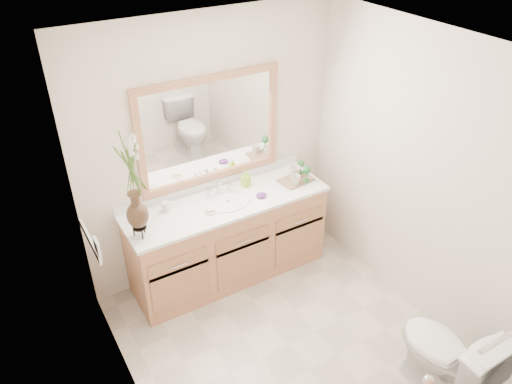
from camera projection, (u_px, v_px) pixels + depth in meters
floor at (288, 344)px, 4.08m from camera, size 2.60×2.60×0.00m
ceiling at (303, 53)px, 2.79m from camera, size 2.40×2.60×0.02m
wall_back at (210, 150)px, 4.37m from camera, size 2.40×0.02×2.40m
wall_front at (442, 359)px, 2.49m from camera, size 2.40×0.02×2.40m
wall_left at (125, 288)px, 2.91m from camera, size 0.02×2.60×2.40m
wall_right at (419, 180)px, 3.95m from camera, size 0.02×2.60×2.40m
vanity at (228, 240)px, 4.60m from camera, size 1.80×0.55×0.80m
counter at (227, 202)px, 4.37m from camera, size 1.84×0.57×0.03m
sink at (228, 207)px, 4.38m from camera, size 0.38×0.34×0.23m
mirror at (210, 130)px, 4.25m from camera, size 1.32×0.04×0.97m
switch_plate at (97, 246)px, 3.59m from camera, size 0.02×0.12×0.12m
grab_bar at (511, 333)px, 2.95m from camera, size 0.55×0.03×0.03m
toilet at (445, 358)px, 3.51m from camera, size 0.42×0.75×0.74m
flower_vase at (131, 174)px, 3.65m from camera, size 0.20×0.20×0.83m
tumbler at (166, 207)px, 4.21m from camera, size 0.07×0.07×0.09m
soap_dish at (210, 211)px, 4.21m from camera, size 0.10×0.10×0.03m
soap_bottle at (246, 179)px, 4.54m from camera, size 0.07×0.08×0.14m
purple_dish at (261, 195)px, 4.41m from camera, size 0.12×0.11×0.04m
tray at (296, 180)px, 4.65m from camera, size 0.33×0.24×0.02m
mug_left at (295, 179)px, 4.55m from camera, size 0.11×0.11×0.09m
mug_right at (295, 171)px, 4.67m from camera, size 0.14×0.14×0.10m
goblet_front at (307, 171)px, 4.56m from camera, size 0.07×0.07×0.16m
goblet_back at (301, 164)px, 4.70m from camera, size 0.06×0.06×0.14m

